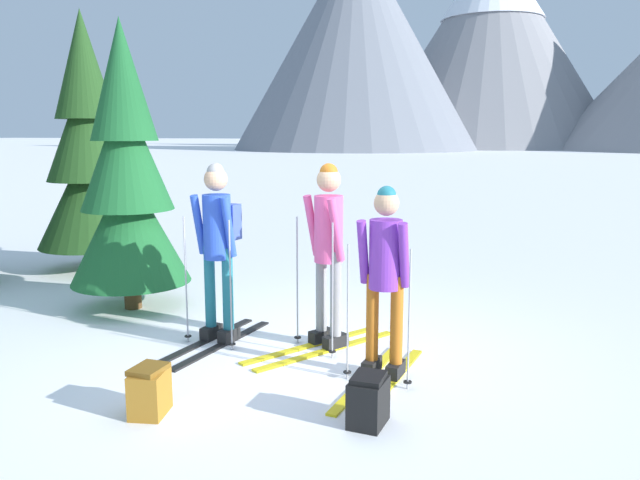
{
  "coord_description": "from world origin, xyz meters",
  "views": [
    {
      "loc": [
        2.11,
        -5.39,
        2.11
      ],
      "look_at": [
        0.11,
        0.46,
        1.05
      ],
      "focal_mm": 35.24,
      "sensor_mm": 36.0,
      "label": 1
    }
  ],
  "objects_px": {
    "pine_tree_near": "(88,154)",
    "pine_tree_mid": "(127,180)",
    "backpack_on_snow_front": "(368,400)",
    "backpack_on_snow_beside": "(150,391)",
    "skier_in_blue": "(218,241)",
    "skier_in_purple": "(385,275)",
    "skier_in_pink": "(328,247)"
  },
  "relations": [
    {
      "from": "skier_in_blue",
      "to": "skier_in_purple",
      "type": "distance_m",
      "value": 1.86
    },
    {
      "from": "backpack_on_snow_beside",
      "to": "skier_in_purple",
      "type": "bearing_deg",
      "value": 40.78
    },
    {
      "from": "skier_in_blue",
      "to": "backpack_on_snow_front",
      "type": "height_order",
      "value": "skier_in_blue"
    },
    {
      "from": "skier_in_blue",
      "to": "pine_tree_near",
      "type": "bearing_deg",
      "value": 145.14
    },
    {
      "from": "pine_tree_near",
      "to": "skier_in_purple",
      "type": "bearing_deg",
      "value": -28.24
    },
    {
      "from": "pine_tree_mid",
      "to": "backpack_on_snow_front",
      "type": "height_order",
      "value": "pine_tree_mid"
    },
    {
      "from": "skier_in_blue",
      "to": "skier_in_pink",
      "type": "relative_size",
      "value": 1.0
    },
    {
      "from": "skier_in_blue",
      "to": "pine_tree_near",
      "type": "height_order",
      "value": "pine_tree_near"
    },
    {
      "from": "skier_in_pink",
      "to": "pine_tree_mid",
      "type": "xyz_separation_m",
      "value": [
        -2.68,
        0.56,
        0.55
      ]
    },
    {
      "from": "skier_in_pink",
      "to": "backpack_on_snow_front",
      "type": "bearing_deg",
      "value": -61.87
    },
    {
      "from": "skier_in_purple",
      "to": "backpack_on_snow_beside",
      "type": "distance_m",
      "value": 2.11
    },
    {
      "from": "skier_in_blue",
      "to": "pine_tree_mid",
      "type": "distance_m",
      "value": 1.82
    },
    {
      "from": "backpack_on_snow_front",
      "to": "skier_in_blue",
      "type": "bearing_deg",
      "value": 144.9
    },
    {
      "from": "skier_in_purple",
      "to": "pine_tree_mid",
      "type": "xyz_separation_m",
      "value": [
        -3.38,
        1.15,
        0.65
      ]
    },
    {
      "from": "pine_tree_mid",
      "to": "pine_tree_near",
      "type": "bearing_deg",
      "value": 138.35
    },
    {
      "from": "backpack_on_snow_front",
      "to": "backpack_on_snow_beside",
      "type": "xyz_separation_m",
      "value": [
        -1.61,
        -0.37,
        0.0
      ]
    },
    {
      "from": "skier_in_pink",
      "to": "backpack_on_snow_beside",
      "type": "distance_m",
      "value": 2.21
    },
    {
      "from": "pine_tree_mid",
      "to": "backpack_on_snow_beside",
      "type": "relative_size",
      "value": 8.98
    },
    {
      "from": "skier_in_purple",
      "to": "pine_tree_mid",
      "type": "bearing_deg",
      "value": 161.18
    },
    {
      "from": "skier_in_pink",
      "to": "backpack_on_snow_front",
      "type": "xyz_separation_m",
      "value": [
        0.81,
        -1.52,
        -0.83
      ]
    },
    {
      "from": "pine_tree_near",
      "to": "pine_tree_mid",
      "type": "relative_size",
      "value": 1.15
    },
    {
      "from": "skier_in_purple",
      "to": "pine_tree_near",
      "type": "bearing_deg",
      "value": 151.76
    },
    {
      "from": "backpack_on_snow_front",
      "to": "backpack_on_snow_beside",
      "type": "bearing_deg",
      "value": -166.96
    },
    {
      "from": "skier_in_purple",
      "to": "skier_in_pink",
      "type": "bearing_deg",
      "value": 139.97
    },
    {
      "from": "skier_in_blue",
      "to": "pine_tree_near",
      "type": "xyz_separation_m",
      "value": [
        -3.46,
        2.41,
        0.75
      ]
    },
    {
      "from": "skier_in_blue",
      "to": "backpack_on_snow_front",
      "type": "xyz_separation_m",
      "value": [
        1.91,
        -1.34,
        -0.85
      ]
    },
    {
      "from": "skier_in_pink",
      "to": "pine_tree_near",
      "type": "height_order",
      "value": "pine_tree_near"
    },
    {
      "from": "pine_tree_near",
      "to": "backpack_on_snow_front",
      "type": "height_order",
      "value": "pine_tree_near"
    },
    {
      "from": "skier_in_purple",
      "to": "backpack_on_snow_front",
      "type": "distance_m",
      "value": 1.18
    },
    {
      "from": "skier_in_purple",
      "to": "pine_tree_mid",
      "type": "height_order",
      "value": "pine_tree_mid"
    },
    {
      "from": "pine_tree_near",
      "to": "backpack_on_snow_front",
      "type": "relative_size",
      "value": 10.29
    },
    {
      "from": "skier_in_blue",
      "to": "backpack_on_snow_beside",
      "type": "relative_size",
      "value": 4.78
    }
  ]
}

